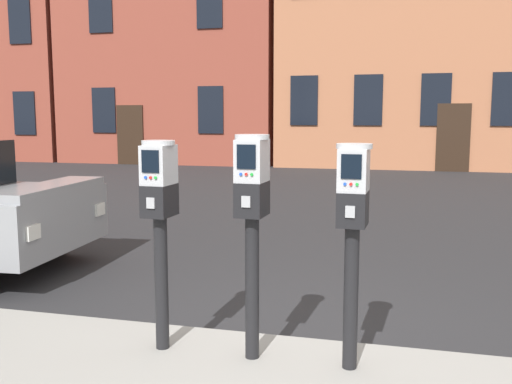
# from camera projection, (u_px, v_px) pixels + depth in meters

# --- Properties ---
(ground_plane) EXTENTS (160.00, 160.00, 0.00)m
(ground_plane) POSITION_uv_depth(u_px,v_px,m) (284.00, 367.00, 3.89)
(ground_plane) COLOR #28282B
(parking_meter_near_kerb) EXTENTS (0.23, 0.26, 1.41)m
(parking_meter_near_kerb) POSITION_uv_depth(u_px,v_px,m) (160.00, 207.00, 3.74)
(parking_meter_near_kerb) COLOR black
(parking_meter_near_kerb) RESTS_ON sidewalk_slab
(parking_meter_twin_adjacent) EXTENTS (0.23, 0.26, 1.45)m
(parking_meter_twin_adjacent) POSITION_uv_depth(u_px,v_px,m) (252.00, 206.00, 3.58)
(parking_meter_twin_adjacent) COLOR black
(parking_meter_twin_adjacent) RESTS_ON sidewalk_slab
(parking_meter_end_of_row) EXTENTS (0.23, 0.26, 1.40)m
(parking_meter_end_of_row) POSITION_uv_depth(u_px,v_px,m) (353.00, 216.00, 3.43)
(parking_meter_end_of_row) COLOR black
(parking_meter_end_of_row) RESTS_ON sidewalk_slab
(townhouse_brownstone) EXTENTS (8.05, 5.66, 10.50)m
(townhouse_brownstone) POSITION_uv_depth(u_px,v_px,m) (184.00, 24.00, 22.10)
(townhouse_brownstone) COLOR brown
(townhouse_brownstone) RESTS_ON ground_plane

